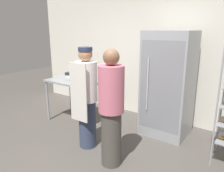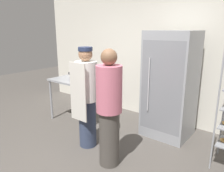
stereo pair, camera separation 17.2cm
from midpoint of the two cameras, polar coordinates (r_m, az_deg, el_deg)
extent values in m
plane|color=#4C4742|center=(3.31, -6.62, -19.63)|extent=(14.00, 14.00, 0.00)
cube|color=silver|center=(4.62, 13.06, 8.44)|extent=(6.40, 0.12, 2.77)
cube|color=gray|center=(3.94, 16.17, 0.27)|extent=(0.78, 0.73, 1.84)
cube|color=gray|center=(3.62, 14.05, -0.54)|extent=(0.72, 0.02, 1.51)
cylinder|color=silver|center=(3.68, 10.85, 0.32)|extent=(0.02, 0.02, 0.90)
cylinder|color=#93969B|center=(3.15, 27.20, -5.29)|extent=(0.02, 0.02, 1.75)
torus|color=#DBA351|center=(3.53, 28.48, -12.36)|extent=(0.10, 0.10, 0.03)
cube|color=gray|center=(4.46, -7.80, 1.50)|extent=(1.06, 0.73, 0.04)
cylinder|color=gray|center=(4.73, -14.62, -3.54)|extent=(0.04, 0.04, 0.84)
cylinder|color=gray|center=(4.03, -6.01, -6.37)|extent=(0.04, 0.04, 0.84)
cylinder|color=gray|center=(5.13, -8.86, -1.81)|extent=(0.04, 0.04, 0.84)
cylinder|color=gray|center=(4.49, -0.22, -4.05)|extent=(0.04, 0.04, 0.84)
cube|color=silver|center=(4.08, -6.90, 0.94)|extent=(0.26, 0.20, 0.05)
cube|color=silver|center=(4.13, -5.94, 2.89)|extent=(0.25, 0.01, 0.20)
torus|color=#C66B84|center=(4.09, -7.92, 1.48)|extent=(0.08, 0.08, 0.03)
torus|color=#C66B84|center=(4.05, -7.29, 1.36)|extent=(0.08, 0.08, 0.03)
torus|color=#C66B84|center=(4.01, -6.65, 1.23)|extent=(0.08, 0.08, 0.03)
torus|color=#C66B84|center=(4.15, -7.18, 1.67)|extent=(0.08, 0.08, 0.03)
torus|color=#C66B84|center=(4.10, -6.55, 1.55)|extent=(0.08, 0.08, 0.03)
cylinder|color=#99999E|center=(4.47, -8.18, 2.31)|extent=(0.13, 0.13, 0.08)
cylinder|color=#B2BCC1|center=(4.44, -8.24, 3.93)|extent=(0.10, 0.10, 0.17)
cylinder|color=black|center=(4.42, -8.29, 5.17)|extent=(0.10, 0.10, 0.02)
cube|color=silver|center=(4.72, -8.23, 2.75)|extent=(0.27, 0.21, 0.05)
cube|color=#232328|center=(4.71, -8.25, 3.34)|extent=(0.29, 0.23, 0.05)
cylinder|color=#333D56|center=(3.58, -5.02, -9.63)|extent=(0.27, 0.27, 0.78)
cylinder|color=silver|center=(3.36, -5.29, 1.24)|extent=(0.34, 0.34, 0.61)
sphere|color=#9E7051|center=(3.29, -5.46, 8.25)|extent=(0.21, 0.21, 0.21)
cube|color=beige|center=(3.27, -7.39, -1.66)|extent=(0.32, 0.02, 0.89)
cylinder|color=#232D4C|center=(3.28, -5.49, 9.62)|extent=(0.21, 0.21, 0.06)
cylinder|color=#47423D|center=(3.11, 0.91, -13.46)|extent=(0.28, 0.28, 0.79)
cylinder|color=#C6667A|center=(2.84, 0.96, -0.82)|extent=(0.35, 0.35, 0.62)
sphere|color=brown|center=(2.76, 1.00, 7.59)|extent=(0.21, 0.21, 0.21)
camera|label=1|loc=(0.09, -88.55, 0.38)|focal=35.00mm
camera|label=2|loc=(0.09, 91.45, -0.38)|focal=35.00mm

